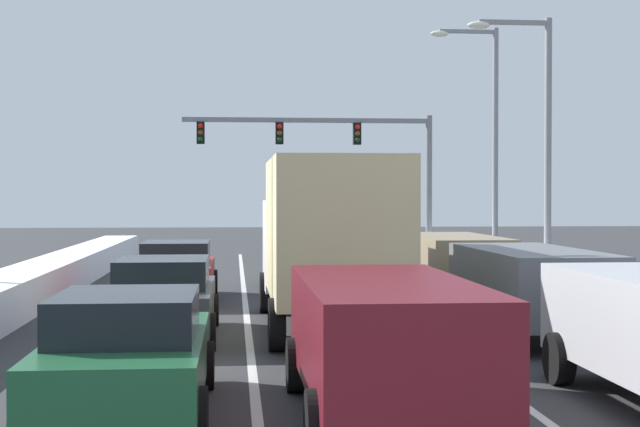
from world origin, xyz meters
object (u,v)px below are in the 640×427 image
at_px(suv_tan_right_lane_third, 453,262).
at_px(sedan_green_left_lane_nearest, 128,354).
at_px(sedan_black_center_lane_third, 304,262).
at_px(box_truck_center_lane_second, 328,235).
at_px(traffic_light_gantry, 343,148).
at_px(street_lamp_right_far, 487,125).
at_px(sedan_charcoal_left_lane_second, 163,298).
at_px(sedan_red_left_lane_third, 177,271).
at_px(suv_gray_right_lane_second, 530,284).
at_px(suv_maroon_center_lane_nearest, 386,335).
at_px(street_lamp_right_mid, 537,124).

xyz_separation_m(suv_tan_right_lane_third, sedan_green_left_lane_nearest, (-6.73, -11.62, -0.25)).
bearing_deg(sedan_green_left_lane_nearest, sedan_black_center_lane_third, 78.04).
bearing_deg(box_truck_center_lane_second, traffic_light_gantry, 82.66).
distance_m(sedan_green_left_lane_nearest, street_lamp_right_far, 26.94).
height_order(sedan_charcoal_left_lane_second, sedan_red_left_lane_third, same).
bearing_deg(suv_gray_right_lane_second, traffic_light_gantry, 91.85).
xyz_separation_m(suv_gray_right_lane_second, sedan_black_center_lane_third, (-3.51, 9.80, -0.25)).
bearing_deg(box_truck_center_lane_second, sedan_green_left_lane_nearest, -113.94).
relative_size(box_truck_center_lane_second, sedan_red_left_lane_third, 1.60).
height_order(traffic_light_gantry, street_lamp_right_far, street_lamp_right_far).
relative_size(suv_maroon_center_lane_nearest, sedan_green_left_lane_nearest, 1.09).
relative_size(box_truck_center_lane_second, sedan_charcoal_left_lane_second, 1.60).
height_order(suv_gray_right_lane_second, suv_tan_right_lane_third, same).
height_order(sedan_black_center_lane_third, traffic_light_gantry, traffic_light_gantry).
relative_size(suv_gray_right_lane_second, suv_tan_right_lane_third, 1.00).
distance_m(suv_gray_right_lane_second, sedan_red_left_lane_third, 9.85).
bearing_deg(sedan_black_center_lane_third, sedan_charcoal_left_lane_second, -109.78).
bearing_deg(traffic_light_gantry, suv_gray_right_lane_second, -88.15).
relative_size(sedan_green_left_lane_nearest, sedan_charcoal_left_lane_second, 1.00).
height_order(suv_tan_right_lane_third, sedan_charcoal_left_lane_second, suv_tan_right_lane_third).
height_order(suv_gray_right_lane_second, sedan_charcoal_left_lane_second, suv_gray_right_lane_second).
relative_size(suv_gray_right_lane_second, street_lamp_right_mid, 0.60).
height_order(sedan_green_left_lane_nearest, street_lamp_right_mid, street_lamp_right_mid).
bearing_deg(sedan_charcoal_left_lane_second, street_lamp_right_far, 58.36).
xyz_separation_m(sedan_green_left_lane_nearest, sedan_red_left_lane_third, (-0.17, 12.64, 0.00)).
distance_m(suv_tan_right_lane_third, sedan_green_left_lane_nearest, 13.43).
relative_size(suv_gray_right_lane_second, box_truck_center_lane_second, 0.68).
xyz_separation_m(suv_gray_right_lane_second, sedan_charcoal_left_lane_second, (-6.83, 0.58, -0.25)).
relative_size(sedan_black_center_lane_third, traffic_light_gantry, 0.41).
bearing_deg(sedan_charcoal_left_lane_second, suv_tan_right_lane_third, 38.37).
distance_m(box_truck_center_lane_second, street_lamp_right_far, 19.15).
relative_size(sedan_charcoal_left_lane_second, street_lamp_right_far, 0.49).
relative_size(suv_tan_right_lane_third, street_lamp_right_mid, 0.60).
bearing_deg(suv_gray_right_lane_second, street_lamp_right_mid, 71.36).
height_order(sedan_red_left_lane_third, street_lamp_right_mid, street_lamp_right_mid).
bearing_deg(sedan_red_left_lane_third, sedan_green_left_lane_nearest, -89.21).
bearing_deg(suv_tan_right_lane_third, suv_gray_right_lane_second, -89.38).
relative_size(box_truck_center_lane_second, street_lamp_right_mid, 0.88).
xyz_separation_m(box_truck_center_lane_second, sedan_charcoal_left_lane_second, (-3.17, -0.79, -1.14)).
distance_m(box_truck_center_lane_second, street_lamp_right_mid, 12.77).
xyz_separation_m(suv_maroon_center_lane_nearest, traffic_light_gantry, (2.95, 29.98, 3.72)).
relative_size(box_truck_center_lane_second, sedan_green_left_lane_nearest, 1.60).
bearing_deg(suv_tan_right_lane_third, sedan_charcoal_left_lane_second, -141.63).
bearing_deg(traffic_light_gantry, sedan_red_left_lane_third, -110.15).
bearing_deg(suv_gray_right_lane_second, box_truck_center_lane_second, 159.59).
height_order(suv_maroon_center_lane_nearest, street_lamp_right_mid, street_lamp_right_mid).
distance_m(sedan_black_center_lane_third, traffic_light_gantry, 14.86).
distance_m(box_truck_center_lane_second, sedan_red_left_lane_third, 6.59).
relative_size(street_lamp_right_mid, street_lamp_right_far, 0.89).
bearing_deg(traffic_light_gantry, sedan_black_center_lane_third, -101.05).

